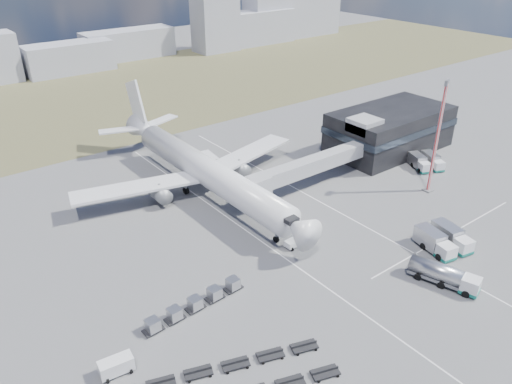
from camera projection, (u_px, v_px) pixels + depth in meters
ground at (312, 266)px, 79.93m from camera, size 420.00×420.00×0.00m
grass_strip at (72, 101)px, 157.03m from camera, size 420.00×90.00×0.01m
lane_markings at (341, 238)px, 87.31m from camera, size 47.12×110.00×0.01m
terminal at (389, 129)px, 120.09m from camera, size 30.40×16.40×11.00m
jet_bridge at (301, 169)px, 100.49m from camera, size 30.30×3.80×7.05m
airliner at (202, 169)px, 100.16m from camera, size 51.59×64.53×17.62m
skyline at (44, 50)px, 181.01m from camera, size 307.57×23.89×25.70m
fuel_tanker at (444, 275)px, 75.16m from camera, size 5.57×10.70×3.36m
pushback_tug at (293, 243)px, 84.52m from camera, size 3.06×1.81×1.38m
utility_van at (116, 366)px, 60.13m from camera, size 4.29×2.33×2.20m
catering_truck at (209, 161)px, 112.82m from camera, size 3.23×6.26×2.75m
service_trucks_near at (443, 240)px, 83.72m from camera, size 7.89×8.89×3.12m
service_trucks_far at (426, 162)px, 112.39m from camera, size 7.94×8.51×2.73m
uld_row at (195, 304)px, 70.31m from camera, size 16.42×2.50×1.79m
floodlight_mast at (437, 138)px, 97.70m from camera, size 2.20×1.80×23.25m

